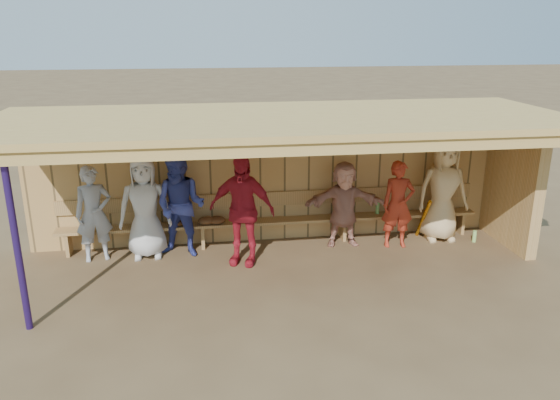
% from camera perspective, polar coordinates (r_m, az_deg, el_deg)
% --- Properties ---
extents(ground, '(90.00, 90.00, 0.00)m').
position_cam_1_polar(ground, '(9.08, 0.33, -6.99)').
color(ground, brown).
rests_on(ground, ground).
extents(player_a, '(0.67, 0.52, 1.63)m').
position_cam_1_polar(player_a, '(9.59, -18.88, -1.38)').
color(player_a, '#999CA1').
rests_on(player_a, ground).
extents(player_b, '(0.89, 0.59, 1.78)m').
position_cam_1_polar(player_b, '(9.47, -13.95, -0.70)').
color(player_b, silver).
rests_on(player_b, ground).
extents(player_c, '(1.05, 0.93, 1.79)m').
position_cam_1_polar(player_c, '(9.37, -10.34, -0.60)').
color(player_c, '#374198').
rests_on(player_c, ground).
extents(player_d, '(1.18, 0.83, 1.86)m').
position_cam_1_polar(player_d, '(8.93, -4.02, -1.03)').
color(player_d, '#B01C2A').
rests_on(player_d, ground).
extents(player_f, '(1.46, 0.55, 1.54)m').
position_cam_1_polar(player_f, '(9.78, 6.69, -0.42)').
color(player_f, tan).
rests_on(player_f, ground).
extents(player_g, '(0.61, 0.43, 1.57)m').
position_cam_1_polar(player_g, '(9.87, 12.23, -0.47)').
color(player_g, '#A82F1A').
rests_on(player_g, ground).
extents(player_h, '(0.96, 0.66, 1.89)m').
position_cam_1_polar(player_h, '(10.36, 16.66, 0.98)').
color(player_h, '#DBB57B').
rests_on(player_h, ground).
extents(dugout_structure, '(8.80, 3.20, 2.50)m').
position_cam_1_polar(dugout_structure, '(9.23, 2.08, 4.56)').
color(dugout_structure, tan).
rests_on(dugout_structure, ground).
extents(bench, '(7.60, 0.34, 0.93)m').
position_cam_1_polar(bench, '(9.90, -0.66, -1.54)').
color(bench, '#B0854B').
rests_on(bench, ground).
extents(dugout_equipment, '(5.59, 0.62, 0.80)m').
position_cam_1_polar(dugout_equipment, '(9.74, -3.61, -2.15)').
color(dugout_equipment, orange).
rests_on(dugout_equipment, ground).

